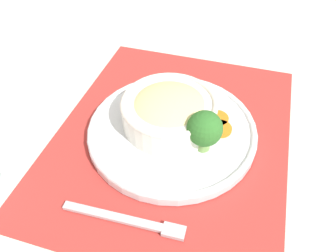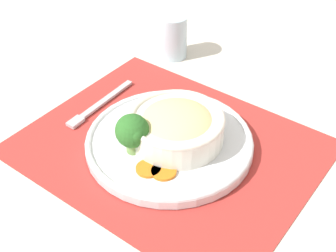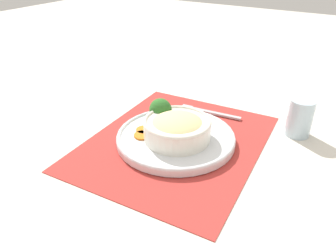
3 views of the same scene
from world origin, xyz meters
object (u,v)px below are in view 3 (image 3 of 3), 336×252
water_glass (299,120)px  fork (204,111)px  bowl (177,127)px  broccoli_floret (160,110)px

water_glass → fork: bearing=93.8°
water_glass → bowl: bearing=130.9°
broccoli_floret → bowl: bearing=-116.8°
bowl → fork: bowl is taller
broccoli_floret → water_glass: 0.36m
bowl → water_glass: size_ratio=1.67×
bowl → broccoli_floret: bearing=63.2°
broccoli_floret → fork: 0.18m
bowl → water_glass: bearing=-49.1°
bowl → water_glass: (0.21, -0.24, -0.01)m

